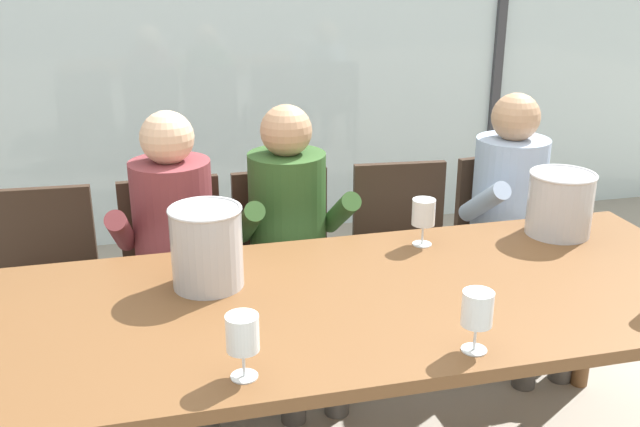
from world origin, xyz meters
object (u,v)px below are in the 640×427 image
at_px(chair_left_of_center, 176,269).
at_px(person_pale_blue_shirt, 516,211).
at_px(dining_table, 347,316).
at_px(ice_bucket_secondary, 560,203).
at_px(chair_near_curtain, 43,282).
at_px(ice_bucket_primary, 207,246).
at_px(wine_glass_by_right_taster, 424,213).
at_px(person_maroon_top, 174,243).
at_px(person_olive_shirt, 292,232).
at_px(wine_glass_spare_empty, 477,311).
at_px(chair_center, 286,257).
at_px(chair_near_window_right, 506,236).
at_px(chair_right_of_center, 403,247).
at_px(wine_glass_by_left_taster, 243,334).

relative_size(chair_left_of_center, person_pale_blue_shirt, 0.73).
relative_size(dining_table, ice_bucket_secondary, 10.25).
xyz_separation_m(dining_table, chair_near_curtain, (-1.02, 0.89, -0.18)).
distance_m(dining_table, ice_bucket_primary, 0.49).
bearing_deg(wine_glass_by_right_taster, chair_near_curtain, 158.37).
xyz_separation_m(chair_near_curtain, ice_bucket_secondary, (1.93, -0.57, 0.37)).
relative_size(dining_table, person_maroon_top, 2.13).
relative_size(person_olive_shirt, wine_glass_spare_empty, 6.80).
relative_size(person_pale_blue_shirt, ice_bucket_primary, 4.47).
distance_m(chair_left_of_center, ice_bucket_primary, 0.81).
bearing_deg(chair_center, wine_glass_by_right_taster, -55.80).
height_order(chair_near_curtain, wine_glass_by_right_taster, wine_glass_by_right_taster).
relative_size(chair_near_window_right, wine_glass_by_right_taster, 4.96).
distance_m(chair_right_of_center, wine_glass_by_right_taster, 0.67).
distance_m(chair_center, chair_near_window_right, 1.05).
relative_size(person_pale_blue_shirt, wine_glass_by_right_taster, 6.80).
xyz_separation_m(chair_right_of_center, ice_bucket_secondary, (0.40, -0.56, 0.37)).
distance_m(chair_left_of_center, person_olive_shirt, 0.52).
xyz_separation_m(chair_center, chair_right_of_center, (0.53, -0.02, 0.00)).
relative_size(chair_center, person_maroon_top, 0.73).
distance_m(chair_left_of_center, ice_bucket_secondary, 1.56).
xyz_separation_m(person_maroon_top, ice_bucket_secondary, (1.41, -0.44, 0.20)).
bearing_deg(ice_bucket_primary, person_maroon_top, 98.44).
bearing_deg(dining_table, wine_glass_spare_empty, -57.73).
distance_m(chair_near_curtain, wine_glass_by_right_taster, 1.55).
height_order(chair_near_window_right, person_olive_shirt, person_olive_shirt).
relative_size(chair_right_of_center, wine_glass_by_left_taster, 4.96).
xyz_separation_m(chair_near_curtain, wine_glass_spare_empty, (1.26, -1.28, 0.37)).
relative_size(chair_near_curtain, wine_glass_spare_empty, 4.96).
height_order(person_maroon_top, ice_bucket_primary, person_maroon_top).
relative_size(wine_glass_by_left_taster, wine_glass_by_right_taster, 1.00).
bearing_deg(wine_glass_spare_empty, ice_bucket_secondary, 46.38).
xyz_separation_m(dining_table, ice_bucket_secondary, (0.92, 0.32, 0.19)).
distance_m(person_maroon_top, person_pale_blue_shirt, 1.49).
relative_size(person_olive_shirt, ice_bucket_primary, 4.47).
xyz_separation_m(person_olive_shirt, ice_bucket_secondary, (0.93, -0.44, 0.20)).
bearing_deg(chair_near_curtain, dining_table, -38.04).
xyz_separation_m(person_olive_shirt, wine_glass_by_left_taster, (-0.36, -1.13, 0.20)).
xyz_separation_m(ice_bucket_primary, wine_glass_spare_empty, (0.65, -0.57, -0.02)).
distance_m(person_maroon_top, person_olive_shirt, 0.48).
bearing_deg(person_olive_shirt, ice_bucket_primary, -127.50).
xyz_separation_m(person_pale_blue_shirt, wine_glass_by_right_taster, (-0.61, -0.42, 0.20)).
distance_m(dining_table, chair_left_of_center, 1.03).
xyz_separation_m(chair_center, ice_bucket_secondary, (0.93, -0.58, 0.37)).
bearing_deg(person_maroon_top, chair_center, 21.07).
height_order(person_olive_shirt, wine_glass_spare_empty, person_olive_shirt).
relative_size(chair_center, person_pale_blue_shirt, 0.73).
bearing_deg(chair_near_curtain, ice_bucket_secondary, -13.33).
bearing_deg(ice_bucket_primary, chair_left_of_center, 96.63).
bearing_deg(wine_glass_spare_empty, chair_right_of_center, 77.87).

